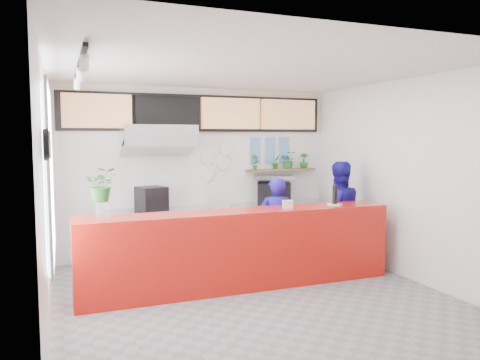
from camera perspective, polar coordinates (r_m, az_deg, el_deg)
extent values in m
plane|color=slate|center=(6.46, 1.46, -13.94)|extent=(5.00, 5.00, 0.00)
plane|color=silver|center=(6.17, 1.52, 13.43)|extent=(5.00, 5.00, 0.00)
plane|color=white|center=(8.49, -5.02, 1.00)|extent=(5.00, 0.00, 5.00)
plane|color=white|center=(5.67, -22.55, -1.45)|extent=(0.00, 5.00, 5.00)
plane|color=white|center=(7.46, 19.51, 0.15)|extent=(0.00, 5.00, 5.00)
cube|color=#B7150D|center=(6.66, 0.13, -8.42)|extent=(4.50, 0.60, 1.10)
cube|color=beige|center=(8.47, -5.06, 8.44)|extent=(5.00, 0.02, 0.80)
cube|color=#B2B5BA|center=(8.16, -9.81, -6.68)|extent=(1.80, 0.60, 0.90)
cube|color=black|center=(8.03, -10.75, -2.22)|extent=(0.54, 0.54, 0.39)
cube|color=#B2B5BA|center=(7.93, -9.93, 5.35)|extent=(1.20, 0.70, 0.35)
cube|color=#B2B5BA|center=(7.94, -9.91, 3.91)|extent=(1.20, 0.69, 0.31)
cube|color=#B2B5BA|center=(8.88, 4.96, -5.64)|extent=(1.80, 0.60, 0.90)
cube|color=black|center=(8.72, 4.13, -1.55)|extent=(0.73, 0.64, 0.39)
cube|color=#A3A4AA|center=(8.69, 4.15, 0.33)|extent=(0.83, 0.69, 0.07)
cube|color=brown|center=(8.97, 5.03, 1.23)|extent=(1.40, 0.18, 0.04)
cube|color=tan|center=(8.05, -17.02, 8.05)|extent=(1.10, 0.10, 0.55)
cube|color=black|center=(8.21, -8.84, 8.15)|extent=(1.10, 0.10, 0.55)
cube|color=tan|center=(8.54, -1.14, 8.10)|extent=(1.10, 0.10, 0.55)
cube|color=tan|center=(9.00, 5.89, 7.92)|extent=(1.10, 0.10, 0.55)
cube|color=black|center=(8.44, -5.00, 8.11)|extent=(4.80, 0.04, 0.65)
cube|color=silver|center=(5.95, -22.26, 0.79)|extent=(0.04, 2.20, 1.90)
cube|color=#B2B5BA|center=(5.95, -22.07, 0.79)|extent=(0.03, 2.30, 2.00)
cylinder|color=black|center=(4.73, -22.54, 3.99)|extent=(0.05, 0.30, 0.30)
cylinder|color=white|center=(4.73, -22.18, 4.00)|extent=(0.02, 0.26, 0.26)
cube|color=black|center=(5.70, -18.93, 13.23)|extent=(0.05, 2.40, 0.04)
cylinder|color=silver|center=(8.49, -4.00, 2.70)|extent=(0.24, 0.03, 0.24)
cylinder|color=silver|center=(8.58, -2.08, 2.07)|extent=(0.24, 0.03, 0.24)
cylinder|color=silver|center=(8.50, -3.99, 0.68)|extent=(0.24, 0.03, 0.24)
cylinder|color=silver|center=(8.59, -1.77, 3.74)|extent=(0.24, 0.03, 0.24)
cube|color=#598CBF|center=(8.82, 1.89, 4.43)|extent=(0.20, 0.02, 0.25)
cube|color=#598CBF|center=(8.94, 3.67, 4.43)|extent=(0.20, 0.02, 0.25)
cube|color=#598CBF|center=(9.07, 5.40, 4.43)|extent=(0.20, 0.02, 0.25)
cube|color=#598CBF|center=(8.82, 1.89, 2.80)|extent=(0.20, 0.02, 0.25)
cube|color=#598CBF|center=(8.94, 3.66, 2.83)|extent=(0.20, 0.02, 0.25)
cube|color=#598CBF|center=(9.07, 5.38, 2.85)|extent=(0.20, 0.02, 0.25)
imported|color=navy|center=(7.33, 4.45, -5.54)|extent=(0.65, 0.55, 1.51)
imported|color=navy|center=(7.95, 11.84, -3.98)|extent=(0.92, 0.76, 1.73)
imported|color=#215D20|center=(8.74, 1.84, 2.21)|extent=(0.16, 0.11, 0.29)
imported|color=#215D20|center=(8.91, 4.41, 2.20)|extent=(0.18, 0.16, 0.27)
imported|color=#215D20|center=(9.03, 5.92, 2.43)|extent=(0.37, 0.35, 0.33)
imported|color=#215D20|center=(9.19, 7.78, 2.34)|extent=(0.20, 0.19, 0.29)
cylinder|color=silver|center=(6.11, -16.40, -3.61)|extent=(0.21, 0.21, 0.21)
imported|color=#215D20|center=(6.07, -16.48, -0.52)|extent=(0.42, 0.37, 0.43)
cube|color=silver|center=(6.76, 5.81, -2.97)|extent=(0.15, 0.11, 0.12)
cylinder|color=silver|center=(7.21, 11.47, -2.95)|extent=(0.25, 0.25, 0.02)
cylinder|color=black|center=(7.19, 11.49, -1.75)|extent=(0.08, 0.08, 0.29)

